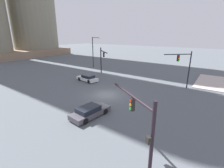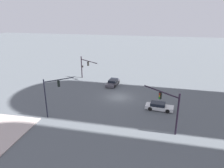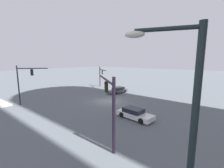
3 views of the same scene
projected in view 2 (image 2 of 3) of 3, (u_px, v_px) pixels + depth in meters
The scene contains 6 objects.
ground_plane at pixel (119, 97), 39.35m from camera, with size 194.26×194.26×0.00m, color #545A60.
traffic_signal_near_corner at pixel (52, 91), 31.09m from camera, with size 3.13×3.45×6.05m.
traffic_signal_opposite_side at pixel (170, 104), 27.33m from camera, with size 3.92×4.65×5.72m.
traffic_signal_cross_street at pixel (85, 65), 48.56m from camera, with size 3.65×4.86×5.14m.
sedan_car_approaching at pixel (113, 82), 45.39m from camera, with size 4.77×2.38×1.21m.
sedan_car_waiting_far at pixel (159, 106), 34.21m from camera, with size 2.25×4.62×1.21m.
Camera 2 is at (35.77, 6.18, 15.43)m, focal length 33.89 mm.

